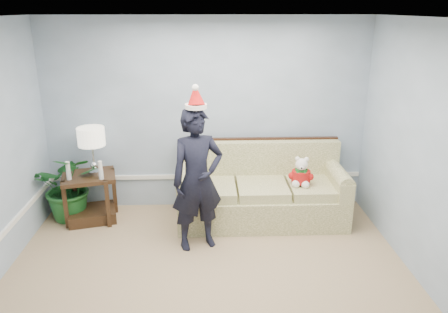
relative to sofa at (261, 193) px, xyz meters
The scene contains 10 objects.
room_shell 2.37m from the sofa, 109.81° to the right, with size 4.54×5.04×2.74m.
wainscot_trim 2.09m from the sofa, 155.81° to the right, with size 4.49×4.99×0.06m.
sofa is the anchor object (origin of this frame).
side_table 2.33m from the sofa, behind, with size 0.81×0.73×0.66m.
table_lamp 2.39m from the sofa, behind, with size 0.36×0.36×0.64m.
candle_pair 2.36m from the sofa, behind, with size 0.48×0.06×0.25m.
houseplant 2.61m from the sofa, behind, with size 0.87×0.75×0.96m, color #1B5823.
man 1.22m from the sofa, 139.78° to the right, with size 0.63×0.41×1.73m, color black.
santa_hat 1.84m from the sofa, 140.33° to the right, with size 0.29×0.32×0.29m.
teddy_bear 0.62m from the sofa, 19.11° to the right, with size 0.29×0.30×0.40m.
Camera 1 is at (0.00, -3.46, 2.79)m, focal length 35.00 mm.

